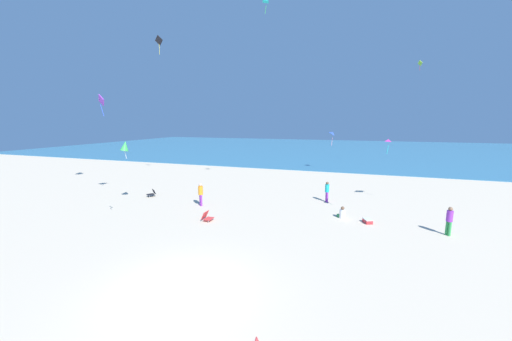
% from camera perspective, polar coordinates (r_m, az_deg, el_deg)
% --- Properties ---
extents(ground_plane, '(120.00, 120.00, 0.00)m').
position_cam_1_polar(ground_plane, '(19.45, 1.87, -7.79)').
color(ground_plane, beige).
extents(ocean_water, '(120.00, 60.00, 0.05)m').
position_cam_1_polar(ocean_water, '(64.42, 13.96, 4.23)').
color(ocean_water, teal).
rests_on(ocean_water, ground_plane).
extents(beach_chair_mid_beach, '(0.76, 0.79, 0.55)m').
position_cam_1_polar(beach_chair_mid_beach, '(24.15, -19.96, -4.27)').
color(beach_chair_mid_beach, black).
rests_on(beach_chair_mid_beach, ground_plane).
extents(beach_chair_far_left, '(0.60, 0.62, 0.58)m').
position_cam_1_polar(beach_chair_far_left, '(17.55, -9.73, -9.02)').
color(beach_chair_far_left, '#D13D3D').
rests_on(beach_chair_far_left, ground_plane).
extents(cooler_box, '(0.59, 0.68, 0.25)m').
position_cam_1_polar(cooler_box, '(18.18, 21.28, -9.31)').
color(cooler_box, red).
rests_on(cooler_box, ground_plane).
extents(person_0, '(0.42, 0.42, 1.53)m').
position_cam_1_polar(person_0, '(18.01, 34.01, -8.00)').
color(person_0, green).
rests_on(person_0, ground_plane).
extents(person_1, '(0.59, 0.67, 0.75)m').
position_cam_1_polar(person_1, '(18.53, 16.71, -8.21)').
color(person_1, white).
rests_on(person_1, ground_plane).
extents(person_2, '(0.41, 0.41, 1.52)m').
position_cam_1_polar(person_2, '(21.67, 13.93, -3.84)').
color(person_2, purple).
rests_on(person_2, ground_plane).
extents(person_4, '(0.46, 0.46, 1.63)m').
position_cam_1_polar(person_4, '(20.44, -10.94, -4.36)').
color(person_4, purple).
rests_on(person_4, ground_plane).
extents(kite_magenta, '(0.47, 0.53, 0.85)m').
position_cam_1_polar(kite_magenta, '(17.74, 24.79, 5.42)').
color(kite_magenta, '#DB3DA8').
extents(kite_green, '(0.69, 0.79, 1.24)m').
position_cam_1_polar(kite_green, '(21.34, -24.59, 4.43)').
color(kite_green, green).
extents(kite_black, '(0.88, 0.34, 1.63)m').
position_cam_1_polar(kite_black, '(29.39, -18.72, 23.22)').
color(kite_black, black).
extents(kite_lime, '(0.41, 0.58, 1.16)m').
position_cam_1_polar(kite_lime, '(40.88, 29.81, 17.96)').
color(kite_lime, '#99DB33').
extents(kite_teal, '(0.52, 0.63, 1.01)m').
position_cam_1_polar(kite_teal, '(24.05, 1.91, 30.68)').
color(kite_teal, '#1EADAD').
extents(kite_blue, '(0.75, 0.90, 1.81)m').
position_cam_1_polar(kite_blue, '(35.37, 15.04, 7.15)').
color(kite_blue, blue).
extents(kite_purple, '(0.49, 0.23, 0.95)m').
position_cam_1_polar(kite_purple, '(14.78, -28.36, 12.06)').
color(kite_purple, purple).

